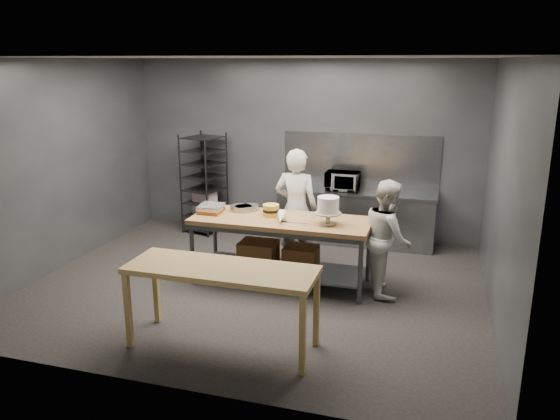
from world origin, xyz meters
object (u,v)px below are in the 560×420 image
(near_counter, at_px, (221,275))
(frosted_cake_stand, at_px, (328,207))
(chef_right, at_px, (387,237))
(layer_cake, at_px, (271,210))
(work_table, at_px, (279,242))
(microwave, at_px, (342,181))
(speed_rack, at_px, (204,184))
(chef_behind, at_px, (296,209))

(near_counter, xyz_separation_m, frosted_cake_stand, (0.76, 1.75, 0.34))
(chef_right, height_order, layer_cake, chef_right)
(work_table, height_order, microwave, microwave)
(speed_rack, distance_m, chef_behind, 2.36)
(chef_behind, height_order, microwave, chef_behind)
(microwave, xyz_separation_m, frosted_cake_stand, (0.19, -2.06, 0.10))
(frosted_cake_stand, bearing_deg, near_counter, -113.52)
(work_table, xyz_separation_m, chef_right, (1.44, 0.07, 0.19))
(layer_cake, bearing_deg, microwave, 71.50)
(chef_behind, height_order, frosted_cake_stand, chef_behind)
(work_table, relative_size, chef_behind, 1.36)
(frosted_cake_stand, height_order, layer_cake, frosted_cake_stand)
(work_table, bearing_deg, frosted_cake_stand, -8.86)
(near_counter, distance_m, microwave, 3.86)
(chef_right, relative_size, microwave, 2.80)
(near_counter, distance_m, layer_cake, 1.92)
(frosted_cake_stand, bearing_deg, chef_behind, 129.87)
(chef_behind, relative_size, layer_cake, 7.96)
(near_counter, height_order, microwave, microwave)
(work_table, height_order, speed_rack, speed_rack)
(work_table, distance_m, microwave, 2.08)
(speed_rack, bearing_deg, microwave, 1.88)
(chef_behind, bearing_deg, speed_rack, -28.64)
(work_table, bearing_deg, near_counter, -92.21)
(near_counter, xyz_separation_m, chef_behind, (0.14, 2.49, 0.07))
(speed_rack, xyz_separation_m, chef_behind, (2.01, -1.24, 0.03))
(chef_behind, xyz_separation_m, microwave, (0.43, 1.32, 0.17))
(work_table, relative_size, layer_cake, 10.80)
(chef_right, relative_size, layer_cake, 6.82)
(speed_rack, xyz_separation_m, microwave, (2.44, 0.08, 0.19))
(chef_behind, bearing_deg, frosted_cake_stand, 132.92)
(near_counter, bearing_deg, frosted_cake_stand, 66.48)
(chef_right, height_order, frosted_cake_stand, chef_right)
(work_table, height_order, layer_cake, layer_cake)
(work_table, relative_size, chef_right, 1.58)
(chef_right, bearing_deg, microwave, 9.37)
(layer_cake, bearing_deg, chef_right, 0.27)
(chef_right, xyz_separation_m, layer_cake, (-1.57, -0.01, 0.24))
(microwave, bearing_deg, chef_right, -63.52)
(speed_rack, relative_size, layer_cake, 7.87)
(work_table, bearing_deg, chef_right, 2.72)
(chef_behind, height_order, chef_right, chef_behind)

